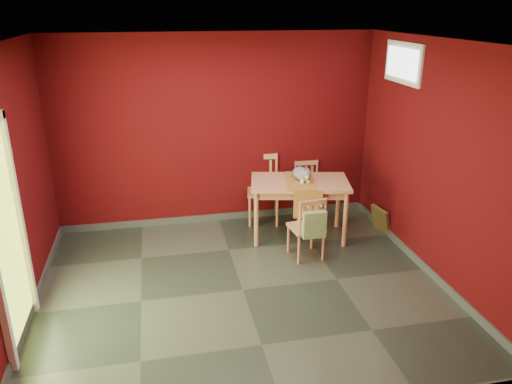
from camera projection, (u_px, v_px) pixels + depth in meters
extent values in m
plane|color=#2D342D|center=(243.00, 290.00, 5.65)|extent=(4.50, 4.50, 0.00)
plane|color=#4A070B|center=(216.00, 132.00, 7.00)|extent=(4.50, 0.00, 4.50)
plane|color=#4A070B|center=(295.00, 272.00, 3.34)|extent=(4.50, 0.00, 4.50)
plane|color=#4A070B|center=(9.00, 193.00, 4.74)|extent=(0.00, 4.00, 4.00)
plane|color=#4A070B|center=(438.00, 164.00, 5.61)|extent=(0.00, 4.00, 4.00)
plane|color=white|center=(240.00, 42.00, 4.70)|extent=(4.50, 4.50, 0.00)
cube|color=#3F4244|center=(219.00, 217.00, 7.45)|extent=(4.50, 0.02, 0.10)
cube|color=#3F4244|center=(32.00, 309.00, 5.20)|extent=(0.03, 4.00, 0.10)
cube|color=#3F4244|center=(423.00, 266.00, 6.06)|extent=(0.03, 4.00, 0.10)
cube|color=#B7D838|center=(6.00, 242.00, 4.49)|extent=(0.02, 0.85, 2.05)
cube|color=white|center=(19.00, 218.00, 4.91)|extent=(0.06, 0.08, 2.13)
cube|color=white|center=(404.00, 63.00, 6.16)|extent=(0.03, 0.90, 0.50)
cube|color=white|center=(402.00, 63.00, 6.16)|extent=(0.02, 0.76, 0.36)
cube|color=silver|center=(321.00, 194.00, 7.67)|extent=(0.08, 0.02, 0.12)
cube|color=tan|center=(300.00, 182.00, 6.69)|extent=(1.43, 1.01, 0.04)
cube|color=tan|center=(300.00, 188.00, 6.72)|extent=(1.27, 0.86, 0.11)
cylinder|color=tan|center=(256.00, 220.00, 6.54)|extent=(0.06, 0.06, 0.77)
cylinder|color=tan|center=(256.00, 202.00, 7.13)|extent=(0.06, 0.06, 0.77)
cylinder|color=tan|center=(345.00, 220.00, 6.54)|extent=(0.06, 0.06, 0.77)
cylinder|color=tan|center=(338.00, 202.00, 7.12)|extent=(0.06, 0.06, 0.77)
cube|color=#9E6628|center=(300.00, 181.00, 6.68)|extent=(0.52, 0.82, 0.01)
cube|color=#9E6628|center=(308.00, 205.00, 6.40)|extent=(0.36, 0.09, 0.38)
cube|color=tan|center=(263.00, 191.00, 7.28)|extent=(0.54, 0.54, 0.04)
cylinder|color=tan|center=(250.00, 212.00, 7.18)|extent=(0.04, 0.04, 0.45)
cylinder|color=tan|center=(250.00, 202.00, 7.55)|extent=(0.04, 0.04, 0.45)
cylinder|color=tan|center=(277.00, 212.00, 7.18)|extent=(0.04, 0.04, 0.45)
cylinder|color=tan|center=(276.00, 202.00, 7.55)|extent=(0.04, 0.04, 0.45)
cylinder|color=tan|center=(250.00, 170.00, 7.37)|extent=(0.04, 0.04, 0.49)
cylinder|color=tan|center=(277.00, 169.00, 7.37)|extent=(0.04, 0.04, 0.49)
cube|color=tan|center=(263.00, 156.00, 7.30)|extent=(0.42, 0.12, 0.08)
cube|color=tan|center=(256.00, 172.00, 7.38)|extent=(0.04, 0.03, 0.38)
cube|color=tan|center=(263.00, 172.00, 7.39)|extent=(0.04, 0.03, 0.38)
cube|color=tan|center=(271.00, 172.00, 7.39)|extent=(0.04, 0.03, 0.38)
cube|color=tan|center=(308.00, 192.00, 7.44)|extent=(0.43, 0.43, 0.04)
cylinder|color=tan|center=(298.00, 210.00, 7.34)|extent=(0.03, 0.03, 0.39)
cylinder|color=tan|center=(294.00, 202.00, 7.65)|extent=(0.03, 0.03, 0.39)
cylinder|color=tan|center=(321.00, 209.00, 7.38)|extent=(0.03, 0.03, 0.39)
cylinder|color=tan|center=(316.00, 201.00, 7.69)|extent=(0.03, 0.03, 0.39)
cylinder|color=tan|center=(295.00, 174.00, 7.49)|extent=(0.03, 0.03, 0.42)
cylinder|color=tan|center=(317.00, 173.00, 7.53)|extent=(0.03, 0.03, 0.42)
cube|color=tan|center=(306.00, 163.00, 7.45)|extent=(0.36, 0.06, 0.07)
cube|color=tan|center=(300.00, 176.00, 7.52)|extent=(0.03, 0.02, 0.33)
cube|color=tan|center=(306.00, 176.00, 7.53)|extent=(0.03, 0.02, 0.33)
cube|color=tan|center=(312.00, 176.00, 7.54)|extent=(0.03, 0.02, 0.33)
cube|color=tan|center=(306.00, 228.00, 6.27)|extent=(0.44, 0.44, 0.04)
cylinder|color=tan|center=(312.00, 235.00, 6.54)|extent=(0.03, 0.03, 0.38)
cylinder|color=tan|center=(323.00, 246.00, 6.25)|extent=(0.03, 0.03, 0.38)
cylinder|color=tan|center=(288.00, 239.00, 6.44)|extent=(0.03, 0.03, 0.38)
cylinder|color=tan|center=(299.00, 250.00, 6.14)|extent=(0.03, 0.03, 0.38)
cylinder|color=tan|center=(325.00, 214.00, 6.09)|extent=(0.03, 0.03, 0.42)
cylinder|color=tan|center=(300.00, 218.00, 5.99)|extent=(0.03, 0.03, 0.42)
cube|color=tan|center=(313.00, 203.00, 5.98)|extent=(0.35, 0.08, 0.06)
cube|color=tan|center=(319.00, 218.00, 6.08)|extent=(0.03, 0.02, 0.32)
cube|color=tan|center=(312.00, 219.00, 6.05)|extent=(0.03, 0.02, 0.32)
cube|color=tan|center=(305.00, 220.00, 6.03)|extent=(0.03, 0.02, 0.32)
cube|color=#79915D|center=(314.00, 225.00, 6.00)|extent=(0.28, 0.09, 0.33)
cylinder|color=#79915D|center=(307.00, 206.00, 5.96)|extent=(0.01, 0.14, 0.01)
cylinder|color=#79915D|center=(320.00, 205.00, 5.99)|extent=(0.01, 0.14, 0.01)
cube|color=brown|center=(381.00, 220.00, 7.04)|extent=(0.18, 0.38, 0.36)
cube|color=black|center=(380.00, 220.00, 7.03)|extent=(0.12, 0.26, 0.25)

